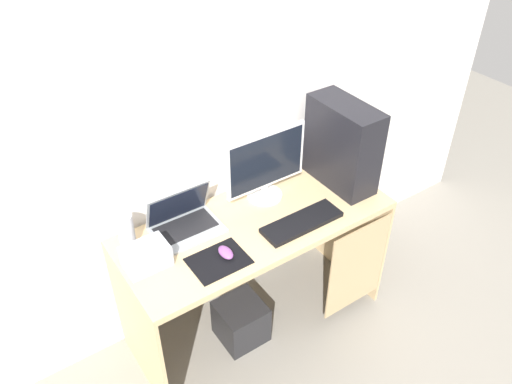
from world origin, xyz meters
name	(u,v)px	position (x,y,z in m)	size (l,w,h in m)	color
ground_plane	(256,319)	(0.00, 0.00, 0.00)	(8.00, 8.00, 0.00)	gray
wall_back	(218,97)	(0.00, 0.33, 1.30)	(4.00, 0.05, 2.60)	silver
desk	(260,244)	(0.02, -0.01, 0.60)	(1.39, 0.58, 0.76)	tan
pc_tower	(342,145)	(0.56, 0.03, 0.99)	(0.18, 0.41, 0.47)	black
monitor	(266,166)	(0.15, 0.14, 0.96)	(0.46, 0.19, 0.39)	white
laptop	(184,221)	(-0.32, 0.15, 0.80)	(0.33, 0.24, 0.22)	#9EA3A8
speaker	(126,231)	(-0.59, 0.18, 0.85)	(0.08, 0.08, 0.18)	silver
projector	(146,256)	(-0.57, 0.02, 0.81)	(0.20, 0.14, 0.10)	#B7BCC6
keyboard	(302,222)	(0.17, -0.15, 0.77)	(0.42, 0.14, 0.02)	black
mousepad	(219,261)	(-0.30, -0.14, 0.76)	(0.26, 0.20, 0.01)	black
mouse_left	(226,252)	(-0.25, -0.13, 0.78)	(0.06, 0.10, 0.03)	#8C4C99
subwoofer	(241,321)	(-0.13, -0.04, 0.12)	(0.24, 0.24, 0.24)	#232326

